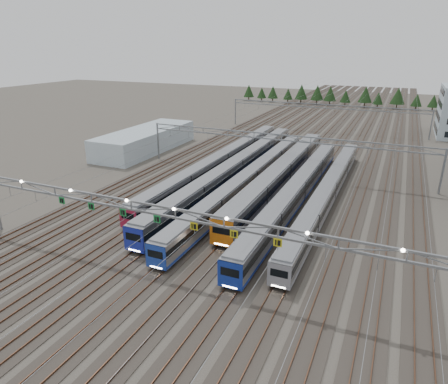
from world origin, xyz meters
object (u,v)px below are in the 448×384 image
at_px(train_a, 222,161).
at_px(gantry_far, 325,109).
at_px(train_e, 297,191).
at_px(gantry_mid, 281,142).
at_px(train_b, 236,168).
at_px(gantry_near, 174,216).
at_px(train_c, 250,179).
at_px(train_f, 328,191).
at_px(train_d, 282,173).
at_px(west_shed, 146,140).

distance_m(train_a, gantry_far, 49.42).
distance_m(train_e, gantry_mid, 15.96).
height_order(train_b, gantry_near, gantry_near).
height_order(train_a, train_b, train_b).
distance_m(train_a, train_c, 12.08).
xyz_separation_m(gantry_near, gantry_mid, (0.05, 40.12, -0.70)).
height_order(train_f, gantry_mid, gantry_mid).
relative_size(train_e, gantry_near, 0.97).
xyz_separation_m(train_a, gantry_far, (11.25, 47.93, 4.34)).
bearing_deg(gantry_mid, train_f, -45.09).
bearing_deg(gantry_far, gantry_mid, -90.00).
relative_size(train_b, train_e, 1.17).
bearing_deg(train_d, train_b, 179.24).
bearing_deg(gantry_near, train_a, 106.76).
bearing_deg(train_b, west_shed, 157.17).
bearing_deg(gantry_mid, train_d, -71.55).
xyz_separation_m(train_c, gantry_mid, (2.25, 10.99, 4.42)).
relative_size(gantry_near, west_shed, 1.88).
xyz_separation_m(train_f, west_shed, (-46.17, 16.52, 0.59)).
bearing_deg(train_a, west_shed, 160.97).
bearing_deg(train_f, west_shed, 160.31).
distance_m(train_a, gantry_near, 39.17).
bearing_deg(train_c, gantry_near, -85.68).
bearing_deg(train_f, gantry_near, -111.40).
height_order(train_b, gantry_far, gantry_far).
xyz_separation_m(train_b, gantry_mid, (6.75, 6.63, 4.28)).
height_order(train_c, gantry_near, gantry_near).
xyz_separation_m(train_b, gantry_far, (6.75, 51.63, 4.28)).
distance_m(train_d, gantry_near, 33.79).
distance_m(train_c, west_shed, 36.48).
relative_size(train_b, gantry_far, 1.14).
bearing_deg(west_shed, train_b, -22.83).
relative_size(train_c, west_shed, 2.00).
bearing_deg(train_f, train_d, 153.23).
distance_m(train_b, gantry_far, 52.24).
relative_size(train_a, train_b, 0.96).
xyz_separation_m(train_a, west_shed, (-23.67, 8.17, 0.43)).
bearing_deg(train_d, train_a, 164.22).
relative_size(train_b, train_d, 1.21).
bearing_deg(train_f, train_a, 159.62).
distance_m(train_b, gantry_mid, 10.38).
xyz_separation_m(train_f, gantry_near, (-11.30, -28.83, 5.20)).
bearing_deg(train_c, train_a, 138.16).
relative_size(train_a, train_f, 1.11).
relative_size(train_e, west_shed, 1.83).
height_order(train_f, gantry_far, gantry_far).
bearing_deg(west_shed, train_e, -24.54).
relative_size(train_a, train_d, 1.16).
relative_size(train_d, west_shed, 1.77).
bearing_deg(train_a, train_b, -39.40).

